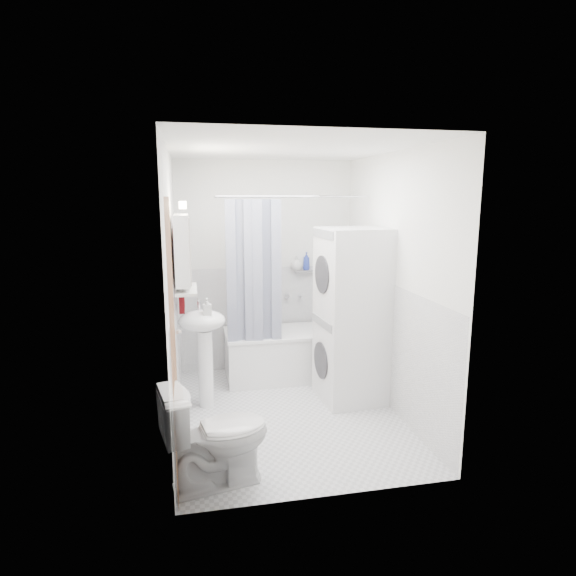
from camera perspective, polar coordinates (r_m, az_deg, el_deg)
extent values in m
plane|color=silver|center=(4.66, 0.00, -14.61)|extent=(2.60, 2.60, 0.00)
plane|color=white|center=(5.55, -2.68, 2.50)|extent=(2.00, 0.00, 2.00)
plane|color=white|center=(3.06, 4.89, -4.43)|extent=(2.00, 0.00, 2.00)
plane|color=white|center=(4.21, -13.47, -0.47)|extent=(0.00, 2.60, 2.60)
plane|color=white|center=(4.59, 12.33, 0.51)|extent=(0.00, 2.60, 2.60)
plane|color=white|center=(4.23, 0.00, 16.22)|extent=(2.60, 2.60, 0.00)
plane|color=white|center=(5.66, -2.61, -3.55)|extent=(1.98, 0.00, 1.98)
plane|color=white|center=(4.36, -12.96, -8.22)|extent=(0.00, 2.58, 2.58)
plane|color=white|center=(4.73, 11.91, -6.68)|extent=(0.00, 2.58, 2.58)
plane|color=brown|center=(3.40, -13.43, -6.62)|extent=(0.00, 2.00, 2.00)
cylinder|color=silver|center=(3.71, -12.82, -5.10)|extent=(0.04, 0.04, 0.04)
cube|color=white|center=(5.44, 0.04, -7.94)|extent=(1.38, 0.64, 0.50)
cube|color=white|center=(5.36, 0.04, -5.24)|extent=(1.40, 0.66, 0.03)
cube|color=silver|center=(5.39, 0.04, -6.41)|extent=(1.20, 0.46, 0.20)
cylinder|color=silver|center=(5.63, 1.36, -0.94)|extent=(0.04, 0.12, 0.04)
cylinder|color=silver|center=(4.89, 0.69, 10.80)|extent=(1.58, 0.02, 0.02)
cube|color=#141D47|center=(4.85, -6.72, 1.83)|extent=(0.10, 0.02, 1.45)
cube|color=#141D47|center=(4.86, -5.66, 1.86)|extent=(0.10, 0.02, 1.45)
cube|color=#141D47|center=(4.87, -4.61, 1.90)|extent=(0.10, 0.02, 1.45)
cube|color=#141D47|center=(4.88, -3.56, 1.94)|extent=(0.10, 0.02, 1.45)
cube|color=#141D47|center=(4.89, -2.51, 1.97)|extent=(0.10, 0.02, 1.45)
cube|color=#141D47|center=(4.91, -1.48, 2.00)|extent=(0.10, 0.02, 1.45)
ellipsoid|color=white|center=(4.60, -10.16, -3.85)|extent=(0.44, 0.37, 0.20)
cylinder|color=white|center=(4.74, -9.73, -9.40)|extent=(0.14, 0.14, 0.75)
cylinder|color=silver|center=(4.71, -10.50, -2.02)|extent=(0.03, 0.03, 0.14)
cylinder|color=silver|center=(4.66, -10.52, -1.41)|extent=(0.02, 0.10, 0.02)
cube|color=white|center=(4.25, -12.42, 4.47)|extent=(0.12, 0.50, 0.60)
cube|color=white|center=(4.25, -11.54, 4.50)|extent=(0.01, 0.47, 0.57)
cube|color=#FFEABF|center=(4.23, -12.36, 9.60)|extent=(0.06, 0.45, 0.06)
cube|color=silver|center=(4.30, -11.97, -0.16)|extent=(0.18, 0.54, 0.02)
cube|color=silver|center=(5.58, 1.90, 2.04)|extent=(0.22, 0.06, 0.02)
cube|color=#620E0E|center=(4.70, -12.61, 2.30)|extent=(0.05, 0.35, 0.82)
cube|color=#620E0E|center=(4.66, -12.43, 6.91)|extent=(0.03, 0.30, 0.08)
cylinder|color=silver|center=(4.66, -12.95, 7.38)|extent=(0.02, 0.04, 0.02)
cube|color=white|center=(4.86, 7.45, -8.18)|extent=(0.65, 0.65, 0.85)
cylinder|color=#2D2D33|center=(4.78, 3.93, -8.56)|extent=(0.05, 0.36, 0.36)
cube|color=gray|center=(4.66, 4.00, -4.10)|extent=(0.05, 0.54, 0.08)
cube|color=white|center=(4.65, 7.71, 1.82)|extent=(0.65, 0.65, 0.85)
cylinder|color=#2D2D33|center=(4.57, 4.06, 1.61)|extent=(0.05, 0.36, 0.36)
cube|color=gray|center=(4.52, 4.14, 6.42)|extent=(0.05, 0.54, 0.08)
imported|color=white|center=(3.53, -8.51, -16.90)|extent=(0.82, 0.56, 0.73)
imported|color=gray|center=(4.50, -9.54, -2.85)|extent=(0.08, 0.17, 0.08)
imported|color=gray|center=(4.15, -12.00, 0.10)|extent=(0.07, 0.18, 0.07)
imported|color=gray|center=(4.41, -11.99, 0.94)|extent=(0.10, 0.09, 0.10)
imported|color=gray|center=(5.55, 0.99, 2.78)|extent=(0.13, 0.17, 0.13)
imported|color=#283BA2|center=(5.58, 2.19, 2.56)|extent=(0.08, 0.21, 0.08)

